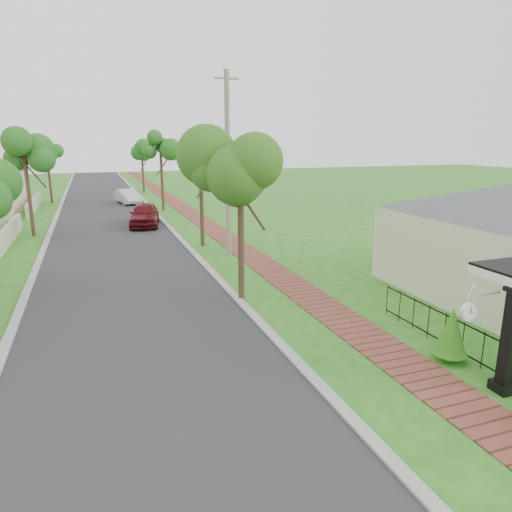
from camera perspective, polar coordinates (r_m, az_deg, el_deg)
ground at (r=10.54m, az=6.28°, el=-18.10°), size 160.00×160.00×0.00m
road at (r=28.52m, az=-17.39°, el=2.24°), size 7.00×120.00×0.02m
kerb_right at (r=28.89m, az=-10.15°, el=2.82°), size 0.30×120.00×0.10m
kerb_left at (r=28.62m, az=-24.69°, el=1.62°), size 0.30×120.00×0.10m
sidewalk at (r=29.42m, az=-5.15°, el=3.19°), size 1.50×120.00×0.03m
porch_post at (r=11.92m, az=29.11°, el=-9.84°), size 0.48×0.48×2.52m
picket_fence at (r=12.99m, az=26.51°, el=-10.41°), size 0.03×8.02×1.00m
street_trees at (r=34.82m, az=-18.33°, el=11.78°), size 10.70×37.65×5.89m
parked_car_red at (r=31.63m, az=-13.76°, el=5.03°), size 2.58×4.76×1.54m
parked_car_white at (r=43.35m, az=-15.79°, el=7.15°), size 2.14×4.13×1.30m
near_tree at (r=15.75m, az=-1.95°, el=9.78°), size 2.15×2.15×5.52m
utility_pole at (r=22.50m, az=-3.55°, el=11.28°), size 1.20×0.24×8.80m
station_clock at (r=11.27m, az=25.18°, el=-6.18°), size 1.07×0.13×0.62m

